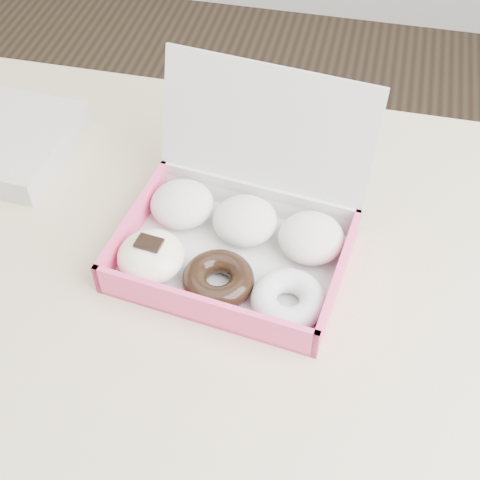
# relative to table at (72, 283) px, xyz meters

# --- Properties ---
(ground) EXTENTS (4.00, 4.00, 0.00)m
(ground) POSITION_rel_table_xyz_m (0.00, 0.00, -0.67)
(ground) COLOR black
(ground) RESTS_ON ground
(table) EXTENTS (1.20, 0.80, 0.75)m
(table) POSITION_rel_table_xyz_m (0.00, 0.00, 0.00)
(table) COLOR tan
(table) RESTS_ON ground
(donut_box) EXTENTS (0.32, 0.30, 0.21)m
(donut_box) POSITION_rel_table_xyz_m (0.23, 0.04, 0.11)
(donut_box) COLOR silver
(donut_box) RESTS_ON table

